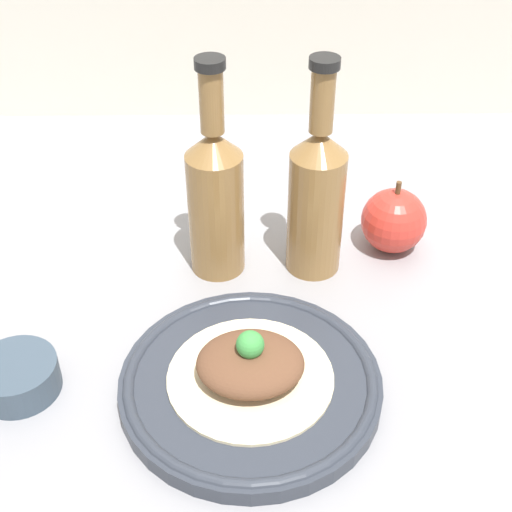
{
  "coord_description": "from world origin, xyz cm",
  "views": [
    {
      "loc": [
        0.12,
        -66.37,
        59.63
      ],
      "look_at": [
        0.85,
        -2.93,
        10.14
      ],
      "focal_mm": 50.0,
      "sensor_mm": 36.0,
      "label": 1
    }
  ],
  "objects_px": {
    "cider_bottle_left": "(214,196)",
    "apple": "(393,221)",
    "cider_bottle_right": "(316,195)",
    "dipping_bowl": "(17,377)",
    "plated_food": "(245,366)",
    "plate": "(246,383)"
  },
  "relations": [
    {
      "from": "plated_food",
      "to": "dipping_bowl",
      "type": "height_order",
      "value": "plated_food"
    },
    {
      "from": "plated_food",
      "to": "cider_bottle_left",
      "type": "xyz_separation_m",
      "value": [
        -0.04,
        0.22,
        0.07
      ]
    },
    {
      "from": "cider_bottle_left",
      "to": "dipping_bowl",
      "type": "xyz_separation_m",
      "value": [
        -0.21,
        -0.21,
        -0.09
      ]
    },
    {
      "from": "plate",
      "to": "plated_food",
      "type": "xyz_separation_m",
      "value": [
        0.0,
        0.0,
        0.03
      ]
    },
    {
      "from": "plated_food",
      "to": "cider_bottle_right",
      "type": "distance_m",
      "value": 0.25
    },
    {
      "from": "cider_bottle_right",
      "to": "apple",
      "type": "height_order",
      "value": "cider_bottle_right"
    },
    {
      "from": "plate",
      "to": "cider_bottle_left",
      "type": "bearing_deg",
      "value": 99.74
    },
    {
      "from": "dipping_bowl",
      "to": "plated_food",
      "type": "bearing_deg",
      "value": -1.49
    },
    {
      "from": "plate",
      "to": "cider_bottle_left",
      "type": "distance_m",
      "value": 0.24
    },
    {
      "from": "plated_food",
      "to": "apple",
      "type": "distance_m",
      "value": 0.33
    },
    {
      "from": "cider_bottle_right",
      "to": "dipping_bowl",
      "type": "xyz_separation_m",
      "value": [
        -0.34,
        -0.21,
        -0.09
      ]
    },
    {
      "from": "cider_bottle_right",
      "to": "plated_food",
      "type": "bearing_deg",
      "value": -111.75
    },
    {
      "from": "plate",
      "to": "dipping_bowl",
      "type": "xyz_separation_m",
      "value": [
        -0.25,
        0.01,
        0.01
      ]
    },
    {
      "from": "cider_bottle_left",
      "to": "cider_bottle_right",
      "type": "height_order",
      "value": "same"
    },
    {
      "from": "apple",
      "to": "cider_bottle_right",
      "type": "bearing_deg",
      "value": -160.86
    },
    {
      "from": "plate",
      "to": "plated_food",
      "type": "distance_m",
      "value": 0.03
    },
    {
      "from": "cider_bottle_left",
      "to": "apple",
      "type": "height_order",
      "value": "cider_bottle_left"
    },
    {
      "from": "cider_bottle_left",
      "to": "apple",
      "type": "bearing_deg",
      "value": 9.22
    },
    {
      "from": "apple",
      "to": "plate",
      "type": "bearing_deg",
      "value": -127.48
    },
    {
      "from": "plated_food",
      "to": "dipping_bowl",
      "type": "xyz_separation_m",
      "value": [
        -0.25,
        0.01,
        -0.02
      ]
    },
    {
      "from": "plated_food",
      "to": "cider_bottle_right",
      "type": "xyz_separation_m",
      "value": [
        0.09,
        0.22,
        0.07
      ]
    },
    {
      "from": "plated_food",
      "to": "apple",
      "type": "relative_size",
      "value": 1.72
    }
  ]
}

